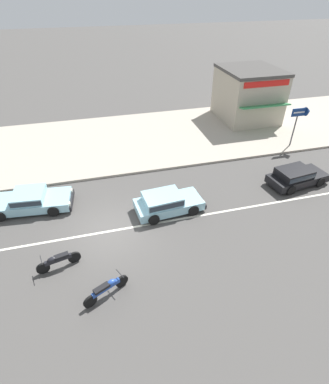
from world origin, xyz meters
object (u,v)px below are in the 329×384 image
motorcycle_0 (107,288)px  arrow_signboard (305,114)px  shopfront_mid_block (248,94)px  hatchback_black_0 (296,176)px  hatchback_pale_blue_3 (166,202)px  motorcycle_1 (58,261)px  sedan_pale_blue_2 (30,200)px

motorcycle_0 → arrow_signboard: arrow_signboard is taller
shopfront_mid_block → motorcycle_0: bearing=-131.8°
motorcycle_0 → arrow_signboard: 17.91m
hatchback_black_0 → shopfront_mid_block: (1.82, 10.25, 1.67)m
shopfront_mid_block → hatchback_pale_blue_3: bearing=-133.1°
arrow_signboard → hatchback_pale_blue_3: bearing=-156.5°
hatchback_pale_blue_3 → motorcycle_1: bearing=-154.8°
hatchback_pale_blue_3 → motorcycle_0: hatchback_pale_blue_3 is taller
sedan_pale_blue_2 → shopfront_mid_block: bearing=26.8°
sedan_pale_blue_2 → hatchback_pale_blue_3: bearing=-16.5°
arrow_signboard → shopfront_mid_block: (-1.31, 5.82, -0.30)m
sedan_pale_blue_2 → motorcycle_1: bearing=-71.6°
motorcycle_1 → shopfront_mid_block: bearing=40.6°
sedan_pale_blue_2 → hatchback_pale_blue_3: 7.40m
arrow_signboard → shopfront_mid_block: size_ratio=0.49×
hatchback_black_0 → sedan_pale_blue_2: bearing=174.1°
arrow_signboard → motorcycle_0: bearing=-147.7°
hatchback_black_0 → hatchback_pale_blue_3: same height
hatchback_black_0 → arrow_signboard: (3.12, 4.42, 1.96)m
motorcycle_0 → shopfront_mid_block: size_ratio=0.31×
hatchback_black_0 → arrow_signboard: size_ratio=1.34×
sedan_pale_blue_2 → motorcycle_1: (1.56, -4.70, -0.11)m
motorcycle_0 → sedan_pale_blue_2: bearing=117.3°
hatchback_black_0 → hatchback_pale_blue_3: 8.27m
motorcycle_1 → shopfront_mid_block: size_ratio=0.32×
hatchback_pale_blue_3 → motorcycle_0: 5.85m
hatchback_pale_blue_3 → sedan_pale_blue_2: bearing=163.5°
arrow_signboard → shopfront_mid_block: shopfront_mid_block is taller
motorcycle_0 → motorcycle_1: same height
motorcycle_1 → arrow_signboard: 18.64m
hatchback_black_0 → motorcycle_1: 14.14m
motorcycle_0 → shopfront_mid_block: 20.66m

